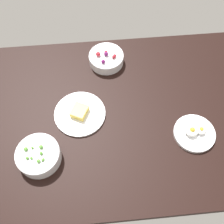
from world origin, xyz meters
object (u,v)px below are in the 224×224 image
object	(u,v)px
plate_eggs	(194,133)
bowl_berries	(106,58)
bowl_peas	(39,156)
plate_cheese	(80,113)

from	to	relation	value
plate_eggs	bowl_berries	distance (cm)	53.36
bowl_berries	bowl_peas	distance (cm)	55.45
plate_eggs	bowl_berries	bearing A→B (deg)	-51.64
plate_eggs	bowl_peas	distance (cm)	63.42
bowl_peas	plate_cheese	xyz separation A→B (cm)	(-16.42, -18.54, -2.14)
plate_cheese	bowl_berries	bearing A→B (deg)	-116.04
plate_eggs	bowl_peas	size ratio (longest dim) A/B	1.00
plate_eggs	plate_cheese	distance (cm)	48.79
bowl_peas	plate_cheese	size ratio (longest dim) A/B	0.78
plate_eggs	plate_cheese	bearing A→B (deg)	-16.44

